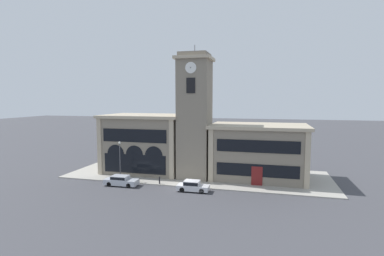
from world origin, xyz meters
The scene contains 9 objects.
ground_plane centered at (0.00, 0.00, 0.00)m, with size 300.00×300.00×0.00m, color #424247.
sidewalk_kerb centered at (0.00, 6.98, 0.07)m, with size 40.57×13.96×0.15m.
clock_tower centered at (0.00, 5.33, 9.45)m, with size 5.29×5.29×20.03m.
town_hall_left_wing centered at (-8.91, 7.46, 4.77)m, with size 13.32×9.63×9.50m.
town_hall_right_wing centered at (9.44, 7.47, 4.14)m, with size 14.39×9.63×8.23m.
parked_car_near centered at (-8.94, -1.35, 0.74)m, with size 4.73×1.86×1.42m.
parked_car_mid centered at (1.39, -1.35, 0.74)m, with size 4.20×1.78×1.42m.
street_lamp centered at (-10.16, 0.77, 3.92)m, with size 0.36×0.36×5.74m.
bollard centered at (-3.86, 0.33, 0.67)m, with size 0.18×0.18×1.06m.
Camera 1 is at (10.84, -38.41, 12.02)m, focal length 28.00 mm.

